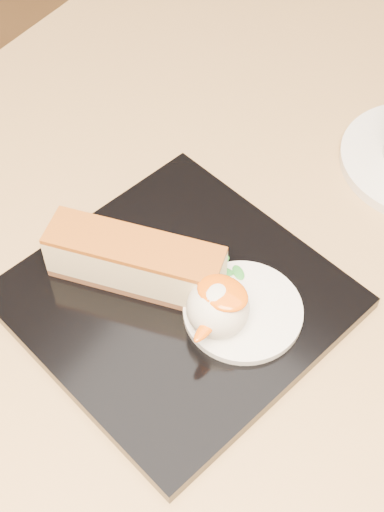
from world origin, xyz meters
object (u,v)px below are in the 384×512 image
Objects in this scene: ice_cream_scoop at (218,308)px; dessert_plate at (177,300)px; table at (284,352)px; cheesecake at (135,262)px.

dessert_plate is at bearing 172.87° from ice_cream_scoop.
table is 5.75× the size of cheesecake.
ice_cream_scoop reaches higher than cheesecake.
cheesecake is at bearing -180.00° from ice_cream_scoop.
table is 3.64× the size of dessert_plate.
dessert_plate is 0.05m from ice_cream_scoop.
ice_cream_scoop is at bearing -100.28° from table.
ice_cream_scoop is at bearing -17.23° from cheesecake.
dessert_plate is 0.04m from cheesecake.
dessert_plate is at bearing -9.10° from cheesecake.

